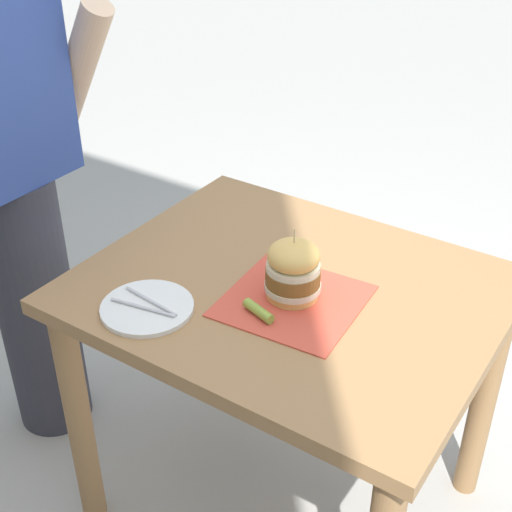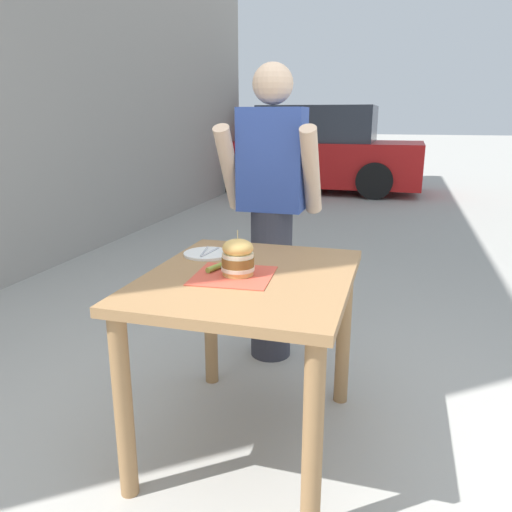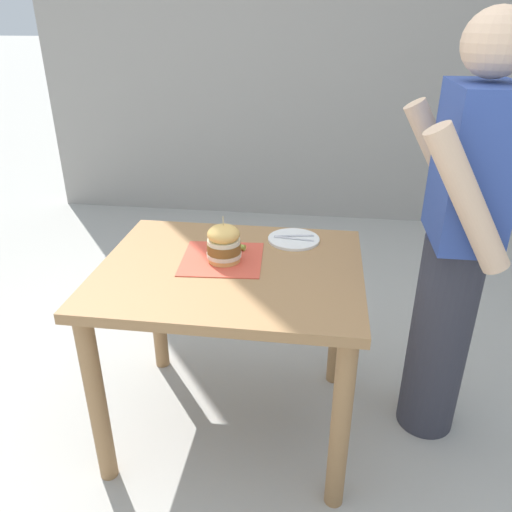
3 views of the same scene
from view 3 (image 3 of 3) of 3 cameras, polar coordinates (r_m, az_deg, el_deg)
ground_plane at (r=2.38m, az=-2.51°, el=-18.29°), size 80.00×80.00×0.00m
patio_table at (r=1.99m, az=-2.87°, el=-4.77°), size 0.83×1.01×0.79m
serving_paper at (r=1.97m, az=-3.90°, el=-0.32°), size 0.33×0.33×0.00m
sandwich at (r=1.92m, az=-3.70°, el=1.47°), size 0.14×0.14×0.18m
pickle_spear at (r=2.04m, az=-2.39°, el=1.15°), size 0.05×0.09×0.02m
side_plate_with_forks at (r=2.13m, az=4.33°, el=1.93°), size 0.22×0.22×0.02m
diner_across_table at (r=2.03m, az=21.94°, el=1.43°), size 0.55×0.35×1.69m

